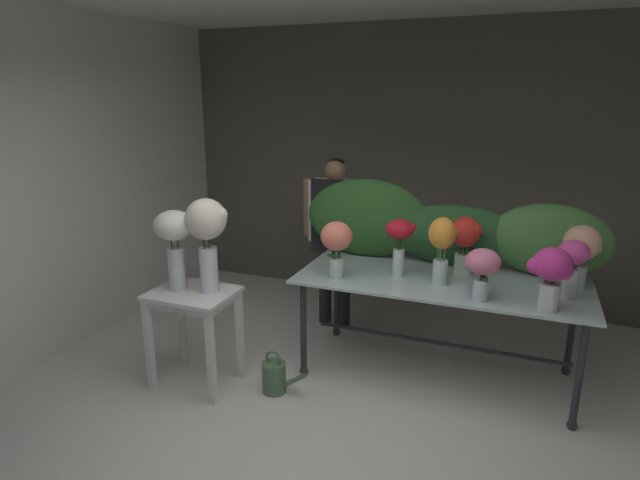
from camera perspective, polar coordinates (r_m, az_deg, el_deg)
ground_plane at (r=4.62m, az=5.68°, el=-12.94°), size 7.27×7.27×0.00m
wall_back at (r=5.73m, az=10.68°, el=7.81°), size 5.34×0.12×2.91m
wall_left at (r=5.47m, az=-22.04°, el=6.60°), size 0.12×3.43×2.91m
display_table_glass at (r=4.22m, az=12.84°, el=-5.47°), size 2.18×0.98×0.83m
side_table_white at (r=4.14m, az=-13.52°, el=-7.05°), size 0.62×0.49×0.77m
florist at (r=4.98m, az=1.62°, el=1.76°), size 0.64×0.24×1.63m
foliage_backdrop at (r=4.45m, az=13.64°, el=1.10°), size 2.46×0.32×0.68m
vase_sunset_stock at (r=3.97m, az=13.03°, el=-0.34°), size 0.21×0.20×0.51m
vase_rosy_snapdragons at (r=3.76m, az=17.16°, el=-2.79°), size 0.24×0.23×0.37m
vase_magenta_hydrangea at (r=3.72m, az=23.71°, el=-3.23°), size 0.28×0.24×0.43m
vase_peach_roses at (r=4.26m, az=26.43°, el=-0.79°), size 0.27×0.26×0.47m
vase_scarlet_carnations at (r=4.24m, az=15.41°, el=0.06°), size 0.25×0.23×0.46m
vase_fuchsia_dahlias at (r=4.00m, az=25.60°, el=-2.15°), size 0.21×0.21×0.42m
vase_coral_tulips at (r=4.02m, az=1.81°, el=-0.23°), size 0.24×0.24×0.44m
vase_crimson_anemones at (r=4.09m, az=8.56°, el=0.20°), size 0.23×0.22×0.45m
vase_white_roses_tall at (r=4.04m, az=-15.46°, el=0.19°), size 0.29×0.29×0.61m
vase_cream_lisianthus_tall at (r=3.92m, az=-12.16°, el=0.91°), size 0.34×0.30×0.71m
watering_can at (r=4.15m, az=-4.93°, el=-14.49°), size 0.35×0.18×0.34m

